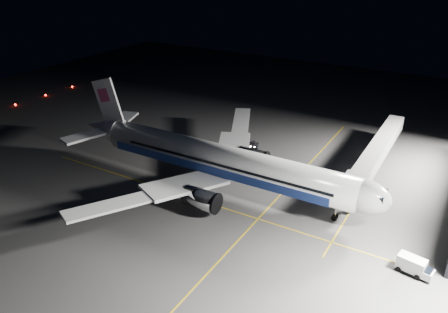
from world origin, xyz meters
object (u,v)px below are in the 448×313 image
at_px(safety_cone_a, 285,164).
at_px(service_truck, 415,266).
at_px(baggage_tug, 253,145).
at_px(safety_cone_b, 218,172).
at_px(jet_bridge, 375,154).
at_px(airliner, 218,160).
at_px(safety_cone_c, 251,159).

bearing_deg(safety_cone_a, service_truck, -37.37).
distance_m(baggage_tug, safety_cone_a, 9.85).
relative_size(service_truck, safety_cone_b, 9.45).
height_order(jet_bridge, safety_cone_a, jet_bridge).
height_order(airliner, jet_bridge, airliner).
xyz_separation_m(airliner, service_truck, (34.45, -7.11, -3.91)).
distance_m(jet_bridge, safety_cone_b, 29.51).
xyz_separation_m(service_truck, safety_cone_a, (-27.38, 20.91, -0.98)).
bearing_deg(airliner, baggage_tug, 96.19).
relative_size(baggage_tug, safety_cone_b, 4.88).
bearing_deg(baggage_tug, service_truck, -46.89).
distance_m(jet_bridge, safety_cone_a, 17.11).
bearing_deg(safety_cone_b, baggage_tug, 87.58).
distance_m(safety_cone_a, safety_cone_b, 13.71).
height_order(safety_cone_a, safety_cone_c, safety_cone_c).
height_order(safety_cone_a, safety_cone_b, safety_cone_a).
distance_m(service_truck, safety_cone_b, 38.61).
height_order(baggage_tug, safety_cone_c, baggage_tug).
xyz_separation_m(airliner, safety_cone_c, (0.45, 12.30, -4.88)).
bearing_deg(service_truck, safety_cone_c, 161.20).
xyz_separation_m(airliner, baggage_tug, (-1.93, 17.78, -4.43)).
distance_m(airliner, jet_bridge, 29.31).
height_order(airliner, safety_cone_b, airliner).
relative_size(airliner, safety_cone_b, 120.37).
bearing_deg(baggage_tug, airliner, -96.33).
bearing_deg(baggage_tug, safety_cone_a, -36.35).
height_order(airliner, service_truck, airliner).
height_order(jet_bridge, safety_cone_b, jet_bridge).
xyz_separation_m(airliner, jet_bridge, (23.08, 18.06, -0.58)).
height_order(airliner, safety_cone_a, airliner).
bearing_deg(service_truck, jet_bridge, 125.24).
distance_m(airliner, baggage_tug, 18.42).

